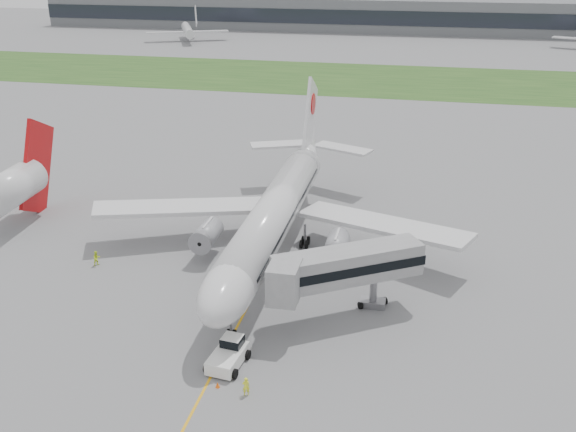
% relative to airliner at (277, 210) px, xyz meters
% --- Properties ---
extents(ground, '(600.00, 600.00, 0.00)m').
position_rel_airliner_xyz_m(ground, '(0.00, -4.87, -5.66)').
color(ground, slate).
rests_on(ground, ground).
extents(apron_markings, '(70.00, 70.00, 0.04)m').
position_rel_airliner_xyz_m(apron_markings, '(0.00, -9.87, -5.66)').
color(apron_markings, '#F1A715').
rests_on(apron_markings, ground).
extents(grass_strip, '(600.00, 50.00, 0.02)m').
position_rel_airliner_xyz_m(grass_strip, '(0.00, 115.13, -5.65)').
color(grass_strip, '#22491B').
rests_on(grass_strip, ground).
extents(terminal_building, '(320.00, 22.30, 14.00)m').
position_rel_airliner_xyz_m(terminal_building, '(0.00, 225.00, 1.34)').
color(terminal_building, slate).
rests_on(terminal_building, ground).
extents(control_tower, '(12.00, 12.00, 56.00)m').
position_rel_airliner_xyz_m(control_tower, '(-90.00, 227.13, -5.66)').
color(control_tower, slate).
rests_on(control_tower, ground).
extents(airliner, '(48.13, 53.95, 17.88)m').
position_rel_airliner_xyz_m(airliner, '(0.00, 0.00, 0.00)').
color(airliner, silver).
rests_on(airliner, ground).
extents(pushback_tug, '(3.56, 4.86, 2.35)m').
position_rel_airliner_xyz_m(pushback_tug, '(1.02, -23.96, -4.58)').
color(pushback_tug, white).
rests_on(pushback_tug, ground).
extents(jet_bridge, '(15.33, 12.47, 7.74)m').
position_rel_airliner_xyz_m(jet_bridge, '(9.76, -13.91, 0.07)').
color(jet_bridge, '#98999B').
rests_on(jet_bridge, ground).
extents(safety_cone_left, '(0.41, 0.41, 0.56)m').
position_rel_airliner_xyz_m(safety_cone_left, '(-0.50, -25.00, -5.38)').
color(safety_cone_left, '#FF5C0D').
rests_on(safety_cone_left, ground).
extents(safety_cone_right, '(0.39, 0.39, 0.54)m').
position_rel_airliner_xyz_m(safety_cone_right, '(1.05, -27.55, -5.39)').
color(safety_cone_right, '#FF5C0D').
rests_on(safety_cone_right, ground).
extents(ground_crew_near, '(0.76, 0.63, 1.79)m').
position_rel_airliner_xyz_m(ground_crew_near, '(3.78, -27.99, -4.77)').
color(ground_crew_near, '#F0F629').
rests_on(ground_crew_near, ground).
extents(ground_crew_far, '(1.10, 1.15, 1.87)m').
position_rel_airliner_xyz_m(ground_crew_far, '(-20.36, -8.37, -4.73)').
color(ground_crew_far, '#DEFD2A').
rests_on(ground_crew_far, ground).
extents(neighbor_aircraft, '(5.45, 17.57, 14.33)m').
position_rel_airliner_xyz_m(neighbor_aircraft, '(-36.73, 1.07, 0.02)').
color(neighbor_aircraft, '#B50A0D').
rests_on(neighbor_aircraft, ground).
extents(distant_aircraft_left, '(41.24, 39.29, 12.40)m').
position_rel_airliner_xyz_m(distant_aircraft_left, '(-78.16, 179.08, -5.66)').
color(distant_aircraft_left, silver).
rests_on(distant_aircraft_left, ground).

